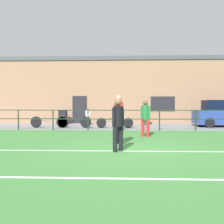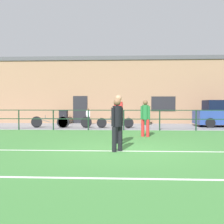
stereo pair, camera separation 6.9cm
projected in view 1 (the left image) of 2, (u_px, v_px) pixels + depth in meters
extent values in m
cube|color=#42843D|center=(124.00, 150.00, 8.17)|extent=(60.00, 44.00, 0.04)
cube|color=white|center=(124.00, 151.00, 7.80)|extent=(36.00, 0.11, 0.00)
cube|color=white|center=(125.00, 179.00, 4.89)|extent=(36.00, 0.11, 0.00)
cube|color=gray|center=(123.00, 126.00, 16.66)|extent=(48.00, 5.00, 0.02)
cylinder|color=#193823|center=(18.00, 120.00, 14.40)|extent=(0.07, 0.07, 1.15)
cylinder|color=#193823|center=(53.00, 120.00, 14.31)|extent=(0.07, 0.07, 1.15)
cylinder|color=#193823|center=(88.00, 120.00, 14.23)|extent=(0.07, 0.07, 1.15)
cylinder|color=#193823|center=(123.00, 120.00, 14.15)|extent=(0.07, 0.07, 1.15)
cylinder|color=#193823|center=(159.00, 120.00, 14.06)|extent=(0.07, 0.07, 1.15)
cylinder|color=#193823|center=(196.00, 120.00, 13.98)|extent=(0.07, 0.07, 1.15)
cube|color=#193823|center=(124.00, 110.00, 14.13)|extent=(36.00, 0.04, 0.04)
cube|color=#193823|center=(123.00, 119.00, 14.14)|extent=(36.00, 0.04, 0.04)
cube|color=#A37A5B|center=(123.00, 93.00, 20.28)|extent=(28.00, 2.40, 4.82)
cube|color=#232328|center=(80.00, 110.00, 19.25)|extent=(1.10, 0.04, 2.10)
cube|color=#232328|center=(163.00, 104.00, 18.97)|extent=(1.80, 0.04, 1.10)
cube|color=#4C4C51|center=(123.00, 61.00, 20.21)|extent=(28.00, 2.56, 0.30)
cylinder|color=black|center=(115.00, 139.00, 7.66)|extent=(0.14, 0.14, 0.77)
cylinder|color=black|center=(121.00, 139.00, 7.82)|extent=(0.14, 0.14, 0.77)
cylinder|color=black|center=(118.00, 116.00, 7.72)|extent=(0.28, 0.28, 0.63)
sphere|color=brown|center=(118.00, 102.00, 7.71)|extent=(0.22, 0.22, 0.22)
cylinder|color=black|center=(114.00, 117.00, 7.61)|extent=(0.10, 0.10, 0.57)
cylinder|color=black|center=(122.00, 117.00, 7.83)|extent=(0.10, 0.10, 0.57)
cylinder|color=black|center=(117.00, 132.00, 9.34)|extent=(0.15, 0.15, 0.84)
cylinder|color=black|center=(121.00, 133.00, 9.12)|extent=(0.15, 0.15, 0.84)
cylinder|color=red|center=(119.00, 111.00, 9.21)|extent=(0.31, 0.31, 0.70)
sphere|color=#A37556|center=(119.00, 99.00, 9.19)|extent=(0.24, 0.24, 0.24)
cylinder|color=red|center=(116.00, 112.00, 9.36)|extent=(0.11, 0.11, 0.62)
cylinder|color=red|center=(122.00, 112.00, 9.05)|extent=(0.11, 0.11, 0.62)
cylinder|color=red|center=(143.00, 128.00, 11.39)|extent=(0.14, 0.14, 0.78)
cylinder|color=red|center=(148.00, 128.00, 11.27)|extent=(0.14, 0.14, 0.78)
cylinder|color=#237038|center=(145.00, 112.00, 11.30)|extent=(0.29, 0.29, 0.64)
sphere|color=brown|center=(145.00, 103.00, 11.29)|extent=(0.22, 0.22, 0.22)
cylinder|color=#237038|center=(142.00, 113.00, 11.39)|extent=(0.10, 0.10, 0.58)
cylinder|color=#237038|center=(149.00, 113.00, 11.22)|extent=(0.10, 0.10, 0.58)
cylinder|color=#232D4C|center=(89.00, 121.00, 17.86)|extent=(0.10, 0.10, 0.56)
cylinder|color=#232D4C|center=(86.00, 121.00, 17.92)|extent=(0.10, 0.10, 0.56)
cylinder|color=white|center=(88.00, 114.00, 17.88)|extent=(0.21, 0.21, 0.46)
sphere|color=brown|center=(88.00, 109.00, 17.87)|extent=(0.16, 0.16, 0.16)
cylinder|color=white|center=(89.00, 114.00, 17.83)|extent=(0.07, 0.07, 0.41)
cylinder|color=white|center=(86.00, 114.00, 17.92)|extent=(0.07, 0.07, 0.41)
cube|color=black|center=(223.00, 105.00, 16.37)|extent=(2.37, 1.52, 0.67)
cylinder|color=black|center=(210.00, 123.00, 15.58)|extent=(0.60, 0.18, 0.60)
cylinder|color=black|center=(201.00, 121.00, 17.32)|extent=(0.60, 0.18, 0.60)
cylinder|color=black|center=(62.00, 122.00, 15.51)|extent=(0.68, 0.04, 0.68)
cylinder|color=black|center=(86.00, 122.00, 15.45)|extent=(0.68, 0.04, 0.68)
cube|color=black|center=(74.00, 119.00, 15.47)|extent=(1.16, 0.04, 0.04)
cube|color=black|center=(68.00, 120.00, 15.49)|extent=(0.72, 0.03, 0.24)
cylinder|color=black|center=(70.00, 117.00, 15.48)|extent=(0.03, 0.03, 0.20)
cylinder|color=black|center=(86.00, 118.00, 15.44)|extent=(0.03, 0.03, 0.28)
cylinder|color=black|center=(101.00, 123.00, 15.41)|extent=(0.61, 0.04, 0.61)
cylinder|color=black|center=(128.00, 123.00, 15.34)|extent=(0.61, 0.04, 0.61)
cube|color=#4C5156|center=(115.00, 120.00, 15.37)|extent=(1.28, 0.04, 0.04)
cube|color=#4C5156|center=(108.00, 121.00, 15.39)|extent=(0.80, 0.03, 0.22)
cylinder|color=#4C5156|center=(110.00, 118.00, 15.38)|extent=(0.03, 0.03, 0.20)
cylinder|color=#4C5156|center=(128.00, 119.00, 15.33)|extent=(0.03, 0.03, 0.28)
cylinder|color=black|center=(36.00, 122.00, 15.58)|extent=(0.69, 0.04, 0.69)
cylinder|color=black|center=(63.00, 122.00, 15.51)|extent=(0.69, 0.04, 0.69)
cube|color=#4C5156|center=(50.00, 118.00, 15.54)|extent=(1.33, 0.04, 0.04)
cube|color=#4C5156|center=(43.00, 120.00, 15.56)|extent=(0.83, 0.03, 0.25)
cylinder|color=#4C5156|center=(45.00, 117.00, 15.55)|extent=(0.03, 0.03, 0.20)
cylinder|color=#4C5156|center=(63.00, 117.00, 15.50)|extent=(0.03, 0.03, 0.28)
cube|color=#194C28|center=(146.00, 117.00, 17.76)|extent=(0.50, 0.42, 1.03)
cube|color=#143D20|center=(146.00, 110.00, 17.75)|extent=(0.53, 0.45, 0.08)
cube|color=black|center=(63.00, 117.00, 18.46)|extent=(0.56, 0.47, 0.96)
cube|color=black|center=(63.00, 110.00, 18.45)|extent=(0.59, 0.50, 0.08)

